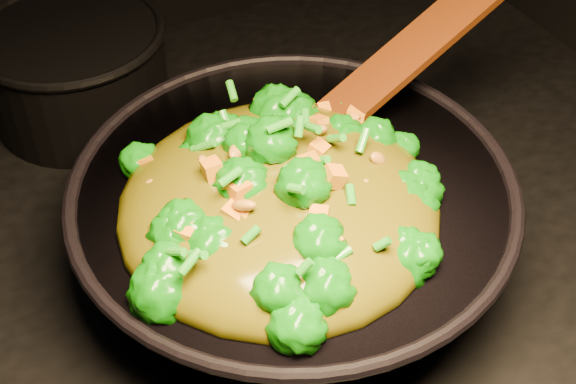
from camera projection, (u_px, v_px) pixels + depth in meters
wok at (293, 229)px, 0.77m from camera, size 0.41×0.41×0.11m
stir_fry at (278, 172)px, 0.67m from camera, size 0.30×0.30×0.10m
spatula at (391, 69)px, 0.77m from camera, size 0.30×0.09×0.13m
back_pot at (77, 72)px, 0.95m from camera, size 0.27×0.27×0.12m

